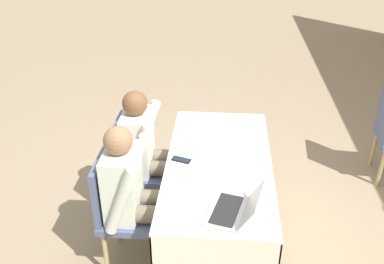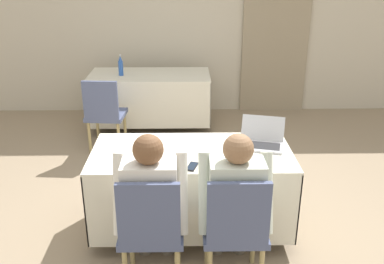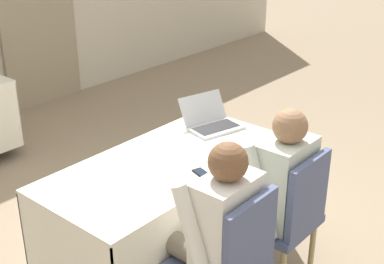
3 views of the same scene
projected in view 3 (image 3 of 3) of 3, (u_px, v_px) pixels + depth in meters
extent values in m
plane|color=gray|center=(169.00, 259.00, 3.59)|extent=(24.00, 24.00, 0.00)
cube|color=silver|center=(167.00, 162.00, 3.29)|extent=(1.62, 0.79, 0.02)
cube|color=silver|center=(216.00, 228.00, 3.19)|extent=(1.62, 0.01, 0.61)
cube|color=silver|center=(126.00, 186.00, 3.65)|extent=(1.62, 0.01, 0.61)
cube|color=silver|center=(241.00, 162.00, 3.98)|extent=(0.01, 0.79, 0.61)
cylinder|color=#333333|center=(169.00, 252.00, 3.57)|extent=(0.06, 0.06, 0.11)
cube|color=#B7B7BC|center=(216.00, 129.00, 3.72)|extent=(0.40, 0.30, 0.02)
cube|color=black|center=(216.00, 127.00, 3.71)|extent=(0.34, 0.23, 0.00)
cube|color=#B7B7BC|center=(203.00, 108.00, 3.79)|extent=(0.37, 0.19, 0.19)
cube|color=black|center=(203.00, 108.00, 3.79)|extent=(0.33, 0.17, 0.16)
cube|color=black|center=(202.00, 174.00, 3.12)|extent=(0.10, 0.16, 0.01)
cube|color=#192333|center=(202.00, 173.00, 3.11)|extent=(0.09, 0.14, 0.00)
cube|color=white|center=(216.00, 143.00, 3.52)|extent=(0.29, 0.35, 0.00)
cube|color=white|center=(141.00, 187.00, 2.98)|extent=(0.32, 0.36, 0.00)
cube|color=#4C567A|center=(250.00, 241.00, 2.63)|extent=(0.40, 0.04, 0.45)
cylinder|color=tan|center=(265.00, 229.00, 3.56)|extent=(0.04, 0.04, 0.41)
cylinder|color=tan|center=(233.00, 253.00, 3.32)|extent=(0.04, 0.04, 0.41)
cylinder|color=tan|center=(312.00, 249.00, 3.35)|extent=(0.04, 0.04, 0.41)
cube|color=#4C567A|center=(275.00, 220.00, 3.24)|extent=(0.44, 0.44, 0.05)
cube|color=#4C567A|center=(308.00, 195.00, 3.02)|extent=(0.40, 0.04, 0.45)
cylinder|color=#665B4C|center=(209.00, 235.00, 2.95)|extent=(0.13, 0.42, 0.13)
cylinder|color=#665B4C|center=(188.00, 250.00, 2.82)|extent=(0.13, 0.42, 0.13)
cube|color=silver|center=(226.00, 224.00, 2.70)|extent=(0.36, 0.22, 0.52)
cylinder|color=silver|center=(244.00, 203.00, 2.87)|extent=(0.08, 0.26, 0.54)
cylinder|color=silver|center=(193.00, 238.00, 2.57)|extent=(0.08, 0.26, 0.54)
sphere|color=brown|center=(228.00, 162.00, 2.56)|extent=(0.20, 0.20, 0.20)
cylinder|color=#665B4C|center=(266.00, 194.00, 3.35)|extent=(0.13, 0.42, 0.13)
cylinder|color=#665B4C|center=(250.00, 206.00, 3.22)|extent=(0.13, 0.42, 0.13)
cylinder|color=#665B4C|center=(241.00, 224.00, 3.57)|extent=(0.10, 0.10, 0.46)
cylinder|color=#665B4C|center=(225.00, 236.00, 3.45)|extent=(0.10, 0.10, 0.46)
cube|color=silver|center=(286.00, 182.00, 3.10)|extent=(0.36, 0.22, 0.52)
cylinder|color=silver|center=(298.00, 166.00, 3.26)|extent=(0.08, 0.26, 0.54)
cylinder|color=silver|center=(260.00, 192.00, 2.97)|extent=(0.08, 0.26, 0.54)
sphere|color=#8C6647|center=(290.00, 126.00, 2.96)|extent=(0.20, 0.20, 0.20)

